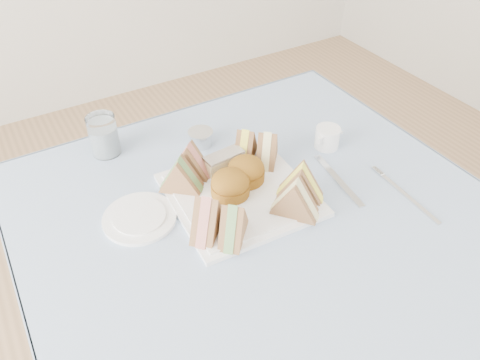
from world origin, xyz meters
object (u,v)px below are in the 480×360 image
table (263,318)px  water_glass (104,135)px  serving_plate (240,195)px  creamer_jug (327,137)px

table → water_glass: 0.64m
serving_plate → water_glass: size_ratio=2.90×
serving_plate → water_glass: bearing=126.2°
table → creamer_jug: size_ratio=14.17×
table → water_glass: size_ratio=8.49×
creamer_jug → serving_plate: bearing=172.5°
serving_plate → water_glass: water_glass is taller
water_glass → creamer_jug: bearing=-27.8°
table → water_glass: water_glass is taller
serving_plate → creamer_jug: creamer_jug is taller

